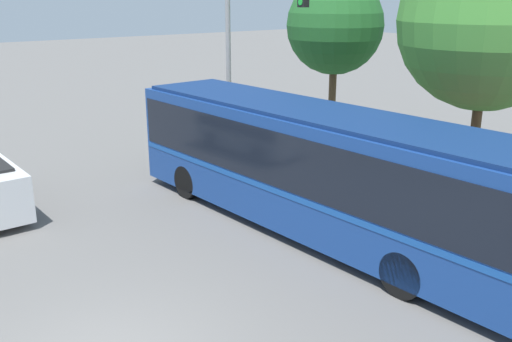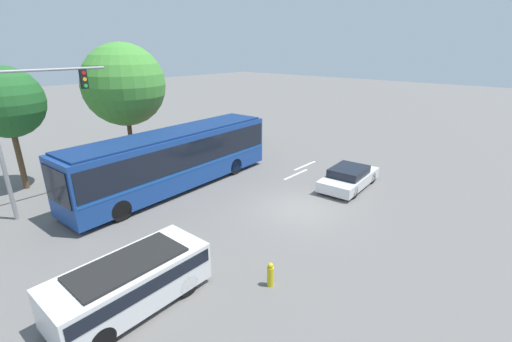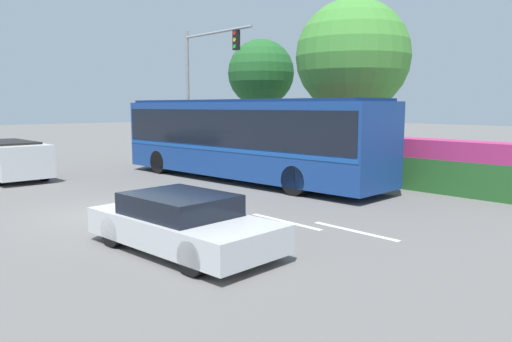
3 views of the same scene
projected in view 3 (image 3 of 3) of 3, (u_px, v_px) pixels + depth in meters
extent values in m
plane|color=slate|center=(110.00, 214.00, 13.53)|extent=(140.00, 140.00, 0.00)
cube|color=navy|center=(244.00, 139.00, 19.39)|extent=(12.44, 3.21, 2.84)
cube|color=black|center=(244.00, 127.00, 19.33)|extent=(12.19, 3.24, 1.36)
cube|color=#194C9E|center=(244.00, 147.00, 19.44)|extent=(12.31, 3.24, 0.14)
cube|color=black|center=(154.00, 126.00, 23.64)|extent=(0.18, 2.15, 1.59)
cube|color=navy|center=(244.00, 101.00, 19.20)|extent=(11.93, 2.98, 0.10)
cylinder|color=black|center=(159.00, 162.00, 21.67)|extent=(1.02, 0.36, 1.00)
cylinder|color=black|center=(199.00, 158.00, 23.24)|extent=(1.02, 0.36, 1.00)
cylinder|color=black|center=(295.00, 181.00, 16.28)|extent=(1.02, 0.36, 1.00)
cylinder|color=black|center=(335.00, 174.00, 17.85)|extent=(1.02, 0.36, 1.00)
cube|color=silver|center=(183.00, 229.00, 10.09)|extent=(4.45, 2.21, 0.56)
cube|color=black|center=(179.00, 204.00, 10.10)|extent=(2.28, 1.82, 0.43)
cylinder|color=black|center=(259.00, 239.00, 9.79)|extent=(0.66, 0.27, 0.65)
cylinder|color=black|center=(193.00, 258.00, 8.59)|extent=(0.66, 0.27, 0.65)
cylinder|color=black|center=(177.00, 218.00, 11.59)|extent=(0.66, 0.27, 0.65)
cylinder|color=black|center=(113.00, 231.00, 10.39)|extent=(0.66, 0.27, 0.65)
cube|color=silver|center=(9.00, 159.00, 19.86)|extent=(4.66, 2.04, 1.26)
cube|color=black|center=(8.00, 152.00, 19.83)|extent=(4.48, 2.06, 0.43)
cube|color=black|center=(8.00, 142.00, 19.78)|extent=(3.27, 1.62, 0.08)
cylinder|color=black|center=(44.00, 172.00, 19.50)|extent=(0.70, 0.27, 0.70)
cylinder|color=black|center=(20.00, 166.00, 21.50)|extent=(0.70, 0.27, 0.70)
cylinder|color=gray|center=(188.00, 97.00, 26.04)|extent=(0.18, 0.18, 6.79)
cylinder|color=gray|center=(217.00, 32.00, 23.78)|extent=(5.06, 0.12, 0.12)
cube|color=black|center=(236.00, 40.00, 22.77)|extent=(0.30, 0.22, 0.90)
cylinder|color=red|center=(234.00, 33.00, 22.65)|extent=(0.18, 0.02, 0.18)
cylinder|color=yellow|center=(234.00, 40.00, 22.69)|extent=(0.18, 0.02, 0.18)
cylinder|color=green|center=(234.00, 46.00, 22.73)|extent=(0.18, 0.02, 0.18)
cube|color=#286028|center=(414.00, 172.00, 17.79)|extent=(9.88, 1.16, 1.15)
cube|color=#B22D6B|center=(415.00, 147.00, 17.67)|extent=(9.68, 1.10, 0.64)
cylinder|color=brown|center=(261.00, 128.00, 27.70)|extent=(0.29, 0.29, 3.44)
sphere|color=#236028|center=(261.00, 73.00, 27.31)|extent=(3.67, 3.67, 3.67)
cylinder|color=brown|center=(351.00, 134.00, 22.85)|extent=(0.30, 0.30, 3.30)
sphere|color=#479338|center=(353.00, 57.00, 22.39)|extent=(5.17, 5.17, 5.17)
cube|color=silver|center=(285.00, 222.00, 12.63)|extent=(2.40, 0.16, 0.01)
cube|color=silver|center=(355.00, 231.00, 11.67)|extent=(2.40, 0.16, 0.01)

